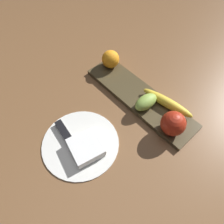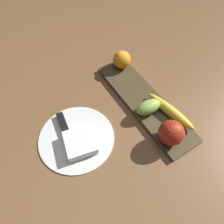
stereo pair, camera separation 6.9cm
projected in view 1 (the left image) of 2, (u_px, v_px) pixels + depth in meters
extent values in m
plane|color=brown|center=(141.00, 112.00, 0.75)|extent=(2.40, 2.40, 0.00)
cube|color=#493D25|center=(139.00, 97.00, 0.77)|extent=(0.47, 0.13, 0.02)
sphere|color=#A62614|center=(173.00, 123.00, 0.65)|extent=(0.08, 0.08, 0.08)
ellipsoid|color=yellow|center=(167.00, 103.00, 0.72)|extent=(0.20, 0.07, 0.03)
sphere|color=orange|center=(111.00, 59.00, 0.82)|extent=(0.07, 0.07, 0.07)
ellipsoid|color=#8FB44A|center=(147.00, 103.00, 0.72)|extent=(0.06, 0.10, 0.05)
cylinder|color=white|center=(80.00, 143.00, 0.67)|extent=(0.25, 0.25, 0.01)
cube|color=white|center=(86.00, 147.00, 0.64)|extent=(0.12, 0.11, 0.03)
cube|color=silver|center=(73.00, 145.00, 0.66)|extent=(0.15, 0.04, 0.00)
cube|color=black|center=(64.00, 131.00, 0.68)|extent=(0.09, 0.04, 0.01)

